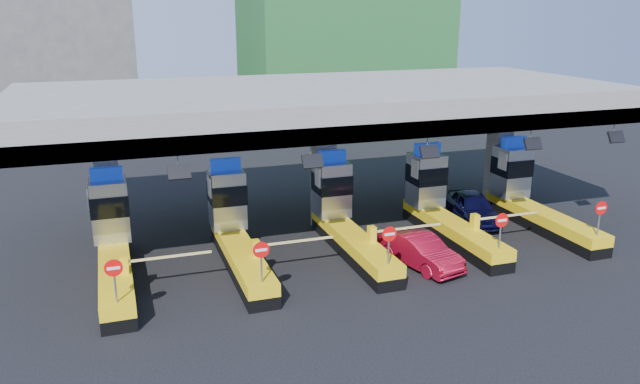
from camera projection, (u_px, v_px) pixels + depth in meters
name	position (u px, v px, depth m)	size (l,w,h in m)	color
ground	(345.00, 247.00, 28.50)	(120.00, 120.00, 0.00)	black
toll_canopy	(324.00, 105.00, 29.38)	(28.00, 12.09, 7.00)	slate
toll_lane_far_left	(113.00, 242.00, 25.25)	(4.43, 8.00, 4.16)	black
toll_lane_left	(235.00, 228.00, 26.80)	(4.43, 8.00, 4.16)	black
toll_lane_center	(343.00, 216.00, 28.36)	(4.43, 8.00, 4.16)	black
toll_lane_right	(440.00, 206.00, 29.91)	(4.43, 8.00, 4.16)	black
toll_lane_far_right	(528.00, 196.00, 31.47)	(4.43, 8.00, 4.16)	black
bg_building_concrete	(48.00, 27.00, 54.29)	(14.00, 10.00, 18.00)	#4C4C49
van	(473.00, 207.00, 31.79)	(1.79, 4.44, 1.51)	black
red_car	(420.00, 251.00, 26.25)	(1.45, 4.16, 1.37)	maroon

